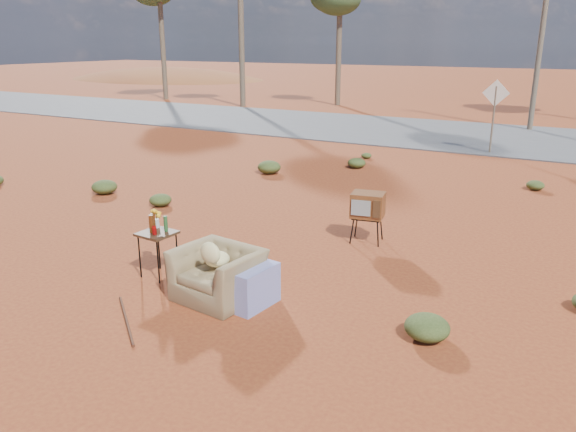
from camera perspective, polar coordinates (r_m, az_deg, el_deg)
The scene contains 10 objects.
ground at distance 7.79m, azimuth -7.41°, elevation -7.64°, with size 140.00×140.00×0.00m, color brown.
highway at distance 21.33m, azimuth 17.19°, elevation 7.86°, with size 140.00×7.00×0.04m, color #565659.
dirt_mound at distance 52.49m, azimuth -12.28°, elevation 13.46°, with size 26.00×18.00×2.00m, color brown.
armchair at distance 7.39m, azimuth -6.54°, elevation -5.42°, with size 1.31×0.80×0.91m.
tv_unit at distance 9.47m, azimuth 8.10°, elevation 1.03°, with size 0.60×0.52×0.86m.
side_table at distance 8.23m, azimuth -13.20°, elevation -1.37°, with size 0.50×0.50×0.95m.
rusty_bar at distance 7.24m, azimuth -16.11°, elevation -10.11°, with size 0.04×0.04×1.33m, color #4E2314.
road_sign at distance 17.95m, azimuth 20.27°, elevation 10.68°, with size 0.78×0.06×2.19m.
utility_pole_center at distance 23.27m, azimuth 24.58°, elevation 18.08°, with size 1.40×0.20×8.00m.
scrub_patch at distance 11.69m, azimuth 2.01°, elevation 1.83°, with size 17.49×8.07×0.33m.
Camera 1 is at (4.25, -5.65, 3.28)m, focal length 35.00 mm.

